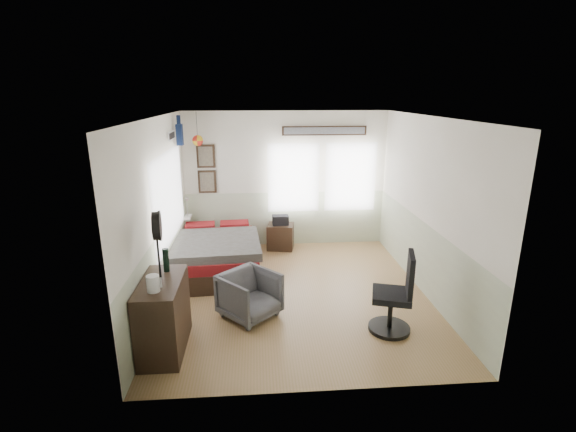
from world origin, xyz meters
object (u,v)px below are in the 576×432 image
(dresser, at_px, (163,316))
(task_chair, at_px, (396,300))
(bed, at_px, (217,254))
(nightstand, at_px, (280,236))
(armchair, at_px, (250,295))

(dresser, distance_m, task_chair, 2.93)
(dresser, relative_size, task_chair, 0.91)
(dresser, bearing_deg, bed, 79.27)
(bed, xyz_separation_m, dresser, (-0.44, -2.32, 0.14))
(bed, relative_size, nightstand, 4.06)
(nightstand, bearing_deg, armchair, -92.45)
(dresser, xyz_separation_m, nightstand, (1.61, 3.32, -0.20))
(task_chair, bearing_deg, dresser, -160.23)
(bed, relative_size, dresser, 2.06)
(bed, bearing_deg, nightstand, 36.66)
(armchair, distance_m, task_chair, 1.97)
(bed, distance_m, task_chair, 3.29)
(nightstand, xyz_separation_m, task_chair, (1.31, -3.15, 0.19))
(dresser, bearing_deg, nightstand, 64.12)
(dresser, bearing_deg, task_chair, 3.38)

